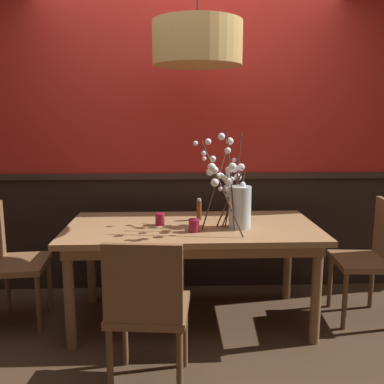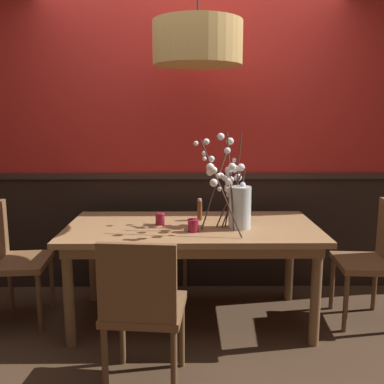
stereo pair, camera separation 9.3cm
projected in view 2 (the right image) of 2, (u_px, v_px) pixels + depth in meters
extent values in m
plane|color=#422D1E|center=(192.00, 319.00, 3.23)|extent=(24.00, 24.00, 0.00)
cube|color=black|center=(191.00, 232.00, 3.83)|extent=(5.51, 0.12, 1.00)
cube|color=#31241E|center=(191.00, 175.00, 3.73)|extent=(5.51, 0.14, 0.05)
cube|color=#B2231E|center=(191.00, 70.00, 3.58)|extent=(5.51, 0.12, 1.84)
cube|color=#997047|center=(192.00, 228.00, 3.10)|extent=(1.82, 0.91, 0.04)
cube|color=brown|center=(192.00, 236.00, 3.11)|extent=(1.71, 0.80, 0.08)
cylinder|color=brown|center=(69.00, 297.00, 2.80)|extent=(0.07, 0.07, 0.70)
cylinder|color=brown|center=(316.00, 296.00, 2.81)|extent=(0.07, 0.07, 0.70)
cylinder|color=brown|center=(93.00, 260.00, 3.51)|extent=(0.07, 0.07, 0.70)
cylinder|color=brown|center=(290.00, 259.00, 3.53)|extent=(0.07, 0.07, 0.70)
cube|color=brown|center=(22.00, 262.00, 3.14)|extent=(0.42, 0.48, 0.04)
cylinder|color=brown|center=(52.00, 282.00, 3.38)|extent=(0.04, 0.04, 0.44)
cylinder|color=brown|center=(39.00, 303.00, 3.00)|extent=(0.04, 0.04, 0.44)
cylinder|color=brown|center=(10.00, 284.00, 3.35)|extent=(0.04, 0.04, 0.44)
cube|color=brown|center=(363.00, 263.00, 3.14)|extent=(0.42, 0.46, 0.04)
cylinder|color=brown|center=(346.00, 303.00, 3.01)|extent=(0.04, 0.04, 0.43)
cylinder|color=brown|center=(332.00, 283.00, 3.38)|extent=(0.04, 0.04, 0.43)
cylinder|color=brown|center=(375.00, 284.00, 3.36)|extent=(0.04, 0.04, 0.43)
cube|color=brown|center=(145.00, 309.00, 2.38)|extent=(0.47, 0.47, 0.04)
cube|color=brown|center=(137.00, 283.00, 2.15)|extent=(0.41, 0.07, 0.42)
cylinder|color=brown|center=(122.00, 330.00, 2.62)|extent=(0.04, 0.04, 0.44)
cylinder|color=brown|center=(182.00, 333.00, 2.59)|extent=(0.04, 0.04, 0.44)
cylinder|color=brown|center=(105.00, 365.00, 2.25)|extent=(0.04, 0.04, 0.44)
cylinder|color=brown|center=(174.00, 369.00, 2.22)|extent=(0.04, 0.04, 0.44)
cube|color=brown|center=(167.00, 234.00, 3.95)|extent=(0.44, 0.42, 0.04)
cube|color=brown|center=(168.00, 204.00, 4.08)|extent=(0.40, 0.06, 0.45)
cylinder|color=brown|center=(185.00, 264.00, 3.82)|extent=(0.04, 0.04, 0.43)
cylinder|color=brown|center=(145.00, 263.00, 3.84)|extent=(0.04, 0.04, 0.43)
cylinder|color=brown|center=(187.00, 252.00, 4.15)|extent=(0.04, 0.04, 0.43)
cylinder|color=brown|center=(150.00, 252.00, 4.16)|extent=(0.04, 0.04, 0.43)
cylinder|color=silver|center=(240.00, 207.00, 3.00)|extent=(0.16, 0.16, 0.30)
cylinder|color=silver|center=(240.00, 223.00, 3.02)|extent=(0.14, 0.14, 0.07)
cylinder|color=#472D23|center=(217.00, 183.00, 3.06)|extent=(0.24, 0.31, 0.62)
sphere|color=white|center=(196.00, 143.00, 3.08)|extent=(0.04, 0.04, 0.04)
sphere|color=white|center=(204.00, 153.00, 3.10)|extent=(0.04, 0.04, 0.04)
sphere|color=white|center=(205.00, 159.00, 3.06)|extent=(0.03, 0.03, 0.03)
sphere|color=white|center=(210.00, 172.00, 3.04)|extent=(0.05, 0.05, 0.05)
sphere|color=white|center=(218.00, 176.00, 3.07)|extent=(0.04, 0.04, 0.04)
cylinder|color=#472D23|center=(235.00, 198.00, 3.05)|extent=(0.08, 0.09, 0.40)
sphere|color=white|center=(230.00, 183.00, 3.02)|extent=(0.04, 0.04, 0.04)
sphere|color=white|center=(234.00, 194.00, 3.08)|extent=(0.03, 0.03, 0.03)
sphere|color=white|center=(233.00, 195.00, 3.07)|extent=(0.04, 0.04, 0.04)
sphere|color=white|center=(230.00, 179.00, 3.04)|extent=(0.05, 0.05, 0.05)
cylinder|color=#472D23|center=(229.00, 198.00, 3.05)|extent=(0.20, 0.14, 0.40)
sphere|color=white|center=(228.00, 182.00, 3.09)|extent=(0.05, 0.05, 0.05)
sphere|color=white|center=(225.00, 178.00, 3.06)|extent=(0.04, 0.04, 0.04)
sphere|color=white|center=(226.00, 187.00, 3.06)|extent=(0.03, 0.03, 0.03)
sphere|color=white|center=(220.00, 175.00, 3.08)|extent=(0.04, 0.04, 0.04)
cylinder|color=#472D23|center=(230.00, 199.00, 3.05)|extent=(0.09, 0.10, 0.39)
sphere|color=white|center=(222.00, 176.00, 3.04)|extent=(0.03, 0.03, 0.03)
sphere|color=white|center=(230.00, 185.00, 3.06)|extent=(0.03, 0.03, 0.03)
sphere|color=white|center=(229.00, 173.00, 3.04)|extent=(0.04, 0.04, 0.04)
cylinder|color=#472D23|center=(221.00, 188.00, 2.82)|extent=(0.28, 0.25, 0.62)
sphere|color=white|center=(214.00, 170.00, 2.75)|extent=(0.05, 0.05, 0.05)
sphere|color=white|center=(220.00, 189.00, 2.83)|extent=(0.03, 0.03, 0.03)
sphere|color=white|center=(210.00, 167.00, 2.73)|extent=(0.05, 0.05, 0.05)
sphere|color=white|center=(206.00, 142.00, 2.63)|extent=(0.04, 0.04, 0.04)
sphere|color=white|center=(214.00, 183.00, 2.79)|extent=(0.05, 0.05, 0.05)
sphere|color=white|center=(211.00, 159.00, 2.73)|extent=(0.04, 0.04, 0.04)
cylinder|color=#472D23|center=(231.00, 181.00, 2.93)|extent=(0.06, 0.16, 0.68)
sphere|color=white|center=(232.00, 179.00, 2.90)|extent=(0.03, 0.03, 0.03)
sphere|color=white|center=(221.00, 137.00, 2.83)|extent=(0.05, 0.05, 0.05)
sphere|color=white|center=(229.00, 170.00, 2.95)|extent=(0.05, 0.05, 0.05)
sphere|color=white|center=(229.00, 181.00, 2.90)|extent=(0.05, 0.05, 0.05)
sphere|color=white|center=(227.00, 151.00, 2.90)|extent=(0.04, 0.04, 0.04)
sphere|color=white|center=(232.00, 167.00, 2.90)|extent=(0.05, 0.05, 0.05)
cylinder|color=#472D23|center=(237.00, 180.00, 3.03)|extent=(0.07, 0.08, 0.67)
sphere|color=white|center=(238.00, 177.00, 3.06)|extent=(0.06, 0.06, 0.06)
sphere|color=white|center=(234.00, 160.00, 3.02)|extent=(0.03, 0.03, 0.03)
sphere|color=white|center=(235.00, 169.00, 3.01)|extent=(0.05, 0.05, 0.05)
sphere|color=white|center=(230.00, 141.00, 3.03)|extent=(0.05, 0.05, 0.05)
cylinder|color=#472D23|center=(232.00, 200.00, 3.02)|extent=(0.15, 0.09, 0.38)
sphere|color=white|center=(227.00, 189.00, 3.03)|extent=(0.03, 0.03, 0.03)
sphere|color=white|center=(229.00, 195.00, 3.05)|extent=(0.04, 0.04, 0.04)
sphere|color=white|center=(228.00, 190.00, 3.02)|extent=(0.04, 0.04, 0.04)
cylinder|color=#472D23|center=(241.00, 197.00, 3.03)|extent=(0.07, 0.03, 0.43)
sphere|color=white|center=(243.00, 185.00, 2.99)|extent=(0.04, 0.04, 0.04)
sphere|color=white|center=(237.00, 194.00, 3.03)|extent=(0.05, 0.05, 0.05)
sphere|color=white|center=(241.00, 167.00, 2.99)|extent=(0.05, 0.05, 0.05)
sphere|color=white|center=(238.00, 197.00, 3.04)|extent=(0.05, 0.05, 0.05)
cylinder|color=maroon|center=(160.00, 219.00, 3.10)|extent=(0.07, 0.07, 0.09)
torus|color=#A81B37|center=(160.00, 214.00, 3.09)|extent=(0.07, 0.07, 0.01)
cylinder|color=silver|center=(160.00, 221.00, 3.10)|extent=(0.05, 0.05, 0.04)
cylinder|color=maroon|center=(193.00, 226.00, 2.91)|extent=(0.07, 0.07, 0.09)
torus|color=#A81B37|center=(193.00, 220.00, 2.90)|extent=(0.08, 0.08, 0.01)
cylinder|color=silver|center=(193.00, 227.00, 2.91)|extent=(0.05, 0.05, 0.04)
cylinder|color=brown|center=(200.00, 210.00, 3.24)|extent=(0.04, 0.04, 0.15)
cylinder|color=beige|center=(200.00, 200.00, 3.22)|extent=(0.03, 0.03, 0.02)
cylinder|color=tan|center=(198.00, 44.00, 2.91)|extent=(0.62, 0.62, 0.29)
sphere|color=#F9EAB7|center=(198.00, 50.00, 2.92)|extent=(0.14, 0.14, 0.14)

